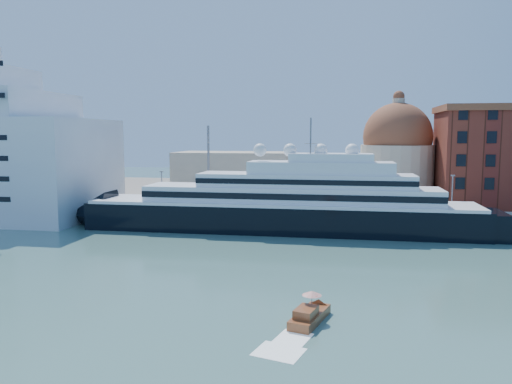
# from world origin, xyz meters

# --- Properties ---
(ground) EXTENTS (400.00, 400.00, 0.00)m
(ground) POSITION_xyz_m (0.00, 0.00, 0.00)
(ground) COLOR #396359
(ground) RESTS_ON ground
(quay) EXTENTS (180.00, 10.00, 2.50)m
(quay) POSITION_xyz_m (0.00, 34.00, 1.25)
(quay) COLOR gray
(quay) RESTS_ON ground
(land) EXTENTS (260.00, 72.00, 2.00)m
(land) POSITION_xyz_m (0.00, 75.00, 1.00)
(land) COLOR slate
(land) RESTS_ON ground
(quay_fence) EXTENTS (180.00, 0.10, 1.20)m
(quay_fence) POSITION_xyz_m (0.00, 29.50, 3.10)
(quay_fence) COLOR slate
(quay_fence) RESTS_ON quay
(superyacht) EXTENTS (84.97, 11.78, 25.40)m
(superyacht) POSITION_xyz_m (-5.45, 23.00, 4.38)
(superyacht) COLOR black
(superyacht) RESTS_ON ground
(service_barge) EXTENTS (13.99, 6.61, 3.02)m
(service_barge) POSITION_xyz_m (-54.74, 23.05, 0.87)
(service_barge) COLOR white
(service_barge) RESTS_ON ground
(water_taxi) EXTENTS (3.97, 7.04, 3.17)m
(water_taxi) POSITION_xyz_m (5.82, -23.63, 0.76)
(water_taxi) COLOR brown
(water_taxi) RESTS_ON ground
(church) EXTENTS (66.00, 18.00, 25.50)m
(church) POSITION_xyz_m (6.39, 57.72, 10.91)
(church) COLOR beige
(church) RESTS_ON land
(lamp_posts) EXTENTS (120.80, 2.40, 18.00)m
(lamp_posts) POSITION_xyz_m (-12.67, 32.27, 9.84)
(lamp_posts) COLOR slate
(lamp_posts) RESTS_ON quay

